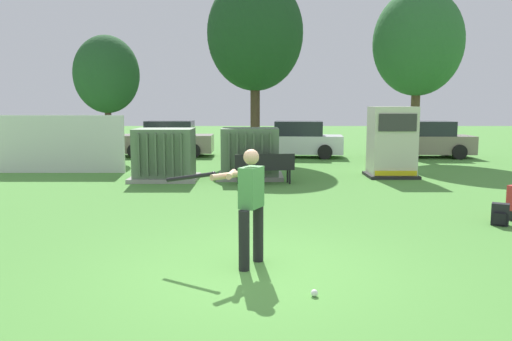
# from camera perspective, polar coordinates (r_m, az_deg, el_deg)

# --- Properties ---
(ground_plane) EXTENTS (96.00, 96.00, 0.00)m
(ground_plane) POSITION_cam_1_polar(r_m,az_deg,el_deg) (7.43, -0.03, -11.25)
(ground_plane) COLOR #51933D
(fence_panel) EXTENTS (4.80, 0.12, 2.00)m
(fence_panel) POSITION_cam_1_polar(r_m,az_deg,el_deg) (18.92, -21.39, 2.79)
(fence_panel) COLOR white
(fence_panel) RESTS_ON ground
(transformer_west) EXTENTS (2.10, 1.70, 1.62)m
(transformer_west) POSITION_cam_1_polar(r_m,az_deg,el_deg) (16.20, -9.97, 1.73)
(transformer_west) COLOR #9E9B93
(transformer_west) RESTS_ON ground
(transformer_mid_west) EXTENTS (2.10, 1.70, 1.62)m
(transformer_mid_west) POSITION_cam_1_polar(r_m,az_deg,el_deg) (16.31, -0.40, 1.88)
(transformer_mid_west) COLOR #9E9B93
(transformer_mid_west) RESTS_ON ground
(generator_enclosure) EXTENTS (1.60, 1.40, 2.30)m
(generator_enclosure) POSITION_cam_1_polar(r_m,az_deg,el_deg) (17.16, 15.30, 3.06)
(generator_enclosure) COLOR #262626
(generator_enclosure) RESTS_ON ground
(park_bench) EXTENTS (1.84, 0.70, 0.92)m
(park_bench) POSITION_cam_1_polar(r_m,az_deg,el_deg) (15.07, 1.21, 0.45)
(park_bench) COLOR black
(park_bench) RESTS_ON ground
(batter) EXTENTS (1.55, 0.96, 1.74)m
(batter) POSITION_cam_1_polar(r_m,az_deg,el_deg) (7.45, -0.67, -3.43)
(batter) COLOR black
(batter) RESTS_ON ground
(sports_ball) EXTENTS (0.09, 0.09, 0.09)m
(sports_ball) POSITION_cam_1_polar(r_m,az_deg,el_deg) (6.54, 6.84, -13.54)
(sports_ball) COLOR white
(sports_ball) RESTS_ON ground
(backpack) EXTENTS (0.38, 0.36, 0.44)m
(backpack) POSITION_cam_1_polar(r_m,az_deg,el_deg) (11.15, 26.04, -4.51)
(backpack) COLOR black
(backpack) RESTS_ON ground
(tree_left) EXTENTS (2.76, 2.76, 5.27)m
(tree_left) POSITION_cam_1_polar(r_m,az_deg,el_deg) (22.79, -16.18, 10.31)
(tree_left) COLOR #4C3828
(tree_left) RESTS_ON ground
(tree_center_left) EXTENTS (4.06, 4.06, 7.76)m
(tree_center_left) POSITION_cam_1_polar(r_m,az_deg,el_deg) (22.17, 0.19, 15.12)
(tree_center_left) COLOR #4C3828
(tree_center_left) RESTS_ON ground
(tree_center_right) EXTENTS (3.77, 3.77, 7.20)m
(tree_center_right) POSITION_cam_1_polar(r_m,az_deg,el_deg) (23.14, 18.03, 13.49)
(tree_center_right) COLOR brown
(tree_center_right) RESTS_ON ground
(parked_car_leftmost) EXTENTS (4.30, 2.12, 1.62)m
(parked_car_leftmost) POSITION_cam_1_polar(r_m,az_deg,el_deg) (24.65, -22.33, 3.15)
(parked_car_leftmost) COLOR gray
(parked_car_leftmost) RESTS_ON ground
(parked_car_left_of_center) EXTENTS (4.21, 1.94, 1.62)m
(parked_car_left_of_center) POSITION_cam_1_polar(r_m,az_deg,el_deg) (23.65, -9.63, 3.44)
(parked_car_left_of_center) COLOR gray
(parked_car_left_of_center) RESTS_ON ground
(parked_car_right_of_center) EXTENTS (4.35, 2.24, 1.62)m
(parked_car_right_of_center) POSITION_cam_1_polar(r_m,az_deg,el_deg) (22.92, 4.81, 3.40)
(parked_car_right_of_center) COLOR silver
(parked_car_right_of_center) RESTS_ON ground
(parked_car_rightmost) EXTENTS (4.26, 2.03, 1.62)m
(parked_car_rightmost) POSITION_cam_1_polar(r_m,az_deg,el_deg) (23.99, 18.70, 3.21)
(parked_car_rightmost) COLOR gray
(parked_car_rightmost) RESTS_ON ground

